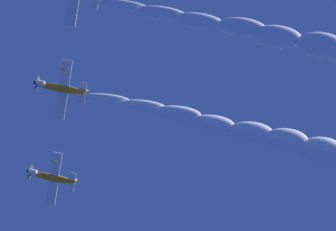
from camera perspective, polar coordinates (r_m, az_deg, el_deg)
airplane_left_wingman at (r=83.49m, az=-9.96°, el=2.52°), size 7.24×7.70×3.43m
airplane_right_wingman at (r=89.94m, az=-10.78°, el=-5.66°), size 7.24×7.88×3.29m
smoke_trail_left_wingman at (r=84.21m, az=12.91°, el=-2.79°), size 44.70×16.76×8.55m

